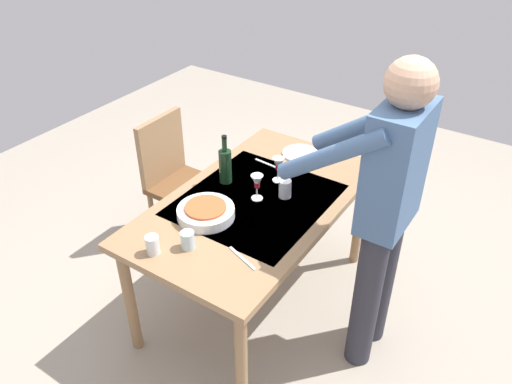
{
  "coord_description": "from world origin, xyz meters",
  "views": [
    {
      "loc": [
        1.9,
        1.26,
        2.36
      ],
      "look_at": [
        0.0,
        0.0,
        0.81
      ],
      "focal_mm": 35.72,
      "sensor_mm": 36.0,
      "label": 1
    }
  ],
  "objects_px": {
    "wine_glass_left": "(278,165)",
    "chair_near": "(175,173)",
    "water_cup_far_left": "(188,240)",
    "serving_bowl_pasta": "(206,212)",
    "water_cup_near_right": "(285,189)",
    "wine_glass_right": "(258,183)",
    "dining_table": "(256,211)",
    "water_cup_near_left": "(153,245)",
    "person_server": "(385,206)",
    "dinner_plate_near": "(301,153)",
    "wine_bottle": "(225,165)"
  },
  "relations": [
    {
      "from": "wine_bottle",
      "to": "dinner_plate_near",
      "type": "relative_size",
      "value": 1.29
    },
    {
      "from": "wine_glass_left",
      "to": "dinner_plate_near",
      "type": "distance_m",
      "value": 0.36
    },
    {
      "from": "dining_table",
      "to": "serving_bowl_pasta",
      "type": "relative_size",
      "value": 4.95
    },
    {
      "from": "water_cup_near_right",
      "to": "dinner_plate_near",
      "type": "height_order",
      "value": "water_cup_near_right"
    },
    {
      "from": "chair_near",
      "to": "wine_glass_right",
      "type": "bearing_deg",
      "value": 74.89
    },
    {
      "from": "wine_bottle",
      "to": "water_cup_near_right",
      "type": "bearing_deg",
      "value": 98.86
    },
    {
      "from": "serving_bowl_pasta",
      "to": "water_cup_far_left",
      "type": "bearing_deg",
      "value": 18.4
    },
    {
      "from": "wine_glass_left",
      "to": "chair_near",
      "type": "bearing_deg",
      "value": -90.11
    },
    {
      "from": "serving_bowl_pasta",
      "to": "dinner_plate_near",
      "type": "distance_m",
      "value": 0.85
    },
    {
      "from": "wine_glass_left",
      "to": "dinner_plate_near",
      "type": "relative_size",
      "value": 0.66
    },
    {
      "from": "water_cup_near_right",
      "to": "water_cup_far_left",
      "type": "relative_size",
      "value": 1.12
    },
    {
      "from": "chair_near",
      "to": "wine_glass_right",
      "type": "xyz_separation_m",
      "value": [
        0.22,
        0.82,
        0.34
      ]
    },
    {
      "from": "wine_bottle",
      "to": "wine_glass_left",
      "type": "bearing_deg",
      "value": 125.35
    },
    {
      "from": "wine_bottle",
      "to": "wine_glass_right",
      "type": "height_order",
      "value": "wine_bottle"
    },
    {
      "from": "dining_table",
      "to": "water_cup_far_left",
      "type": "height_order",
      "value": "water_cup_far_left"
    },
    {
      "from": "chair_near",
      "to": "water_cup_far_left",
      "type": "relative_size",
      "value": 9.91
    },
    {
      "from": "wine_glass_right",
      "to": "water_cup_near_right",
      "type": "height_order",
      "value": "wine_glass_right"
    },
    {
      "from": "dining_table",
      "to": "person_server",
      "type": "relative_size",
      "value": 0.88
    },
    {
      "from": "dining_table",
      "to": "water_cup_far_left",
      "type": "relative_size",
      "value": 16.18
    },
    {
      "from": "person_server",
      "to": "wine_glass_left",
      "type": "relative_size",
      "value": 11.19
    },
    {
      "from": "water_cup_near_left",
      "to": "water_cup_near_right",
      "type": "bearing_deg",
      "value": 159.63
    },
    {
      "from": "person_server",
      "to": "wine_glass_right",
      "type": "relative_size",
      "value": 11.19
    },
    {
      "from": "wine_bottle",
      "to": "wine_glass_right",
      "type": "distance_m",
      "value": 0.25
    },
    {
      "from": "wine_glass_left",
      "to": "serving_bowl_pasta",
      "type": "relative_size",
      "value": 0.5
    },
    {
      "from": "water_cup_far_left",
      "to": "serving_bowl_pasta",
      "type": "distance_m",
      "value": 0.25
    },
    {
      "from": "water_cup_near_left",
      "to": "dinner_plate_near",
      "type": "xyz_separation_m",
      "value": [
        -1.21,
        0.12,
        -0.04
      ]
    },
    {
      "from": "wine_glass_right",
      "to": "serving_bowl_pasta",
      "type": "xyz_separation_m",
      "value": [
        0.28,
        -0.13,
        -0.07
      ]
    },
    {
      "from": "water_cup_far_left",
      "to": "dinner_plate_near",
      "type": "relative_size",
      "value": 0.4
    },
    {
      "from": "wine_glass_right",
      "to": "water_cup_near_right",
      "type": "xyz_separation_m",
      "value": [
        -0.1,
        0.11,
        -0.05
      ]
    },
    {
      "from": "chair_near",
      "to": "serving_bowl_pasta",
      "type": "relative_size",
      "value": 3.03
    },
    {
      "from": "water_cup_near_left",
      "to": "wine_glass_left",
      "type": "bearing_deg",
      "value": 169.54
    },
    {
      "from": "dining_table",
      "to": "wine_glass_right",
      "type": "height_order",
      "value": "wine_glass_right"
    },
    {
      "from": "water_cup_near_left",
      "to": "chair_near",
      "type": "bearing_deg",
      "value": -143.11
    },
    {
      "from": "wine_glass_right",
      "to": "water_cup_near_left",
      "type": "xyz_separation_m",
      "value": [
        0.65,
        -0.17,
        -0.06
      ]
    },
    {
      "from": "chair_near",
      "to": "person_server",
      "type": "xyz_separation_m",
      "value": [
        0.18,
        1.51,
        0.43
      ]
    },
    {
      "from": "wine_glass_right",
      "to": "serving_bowl_pasta",
      "type": "relative_size",
      "value": 0.5
    },
    {
      "from": "water_cup_near_right",
      "to": "dinner_plate_near",
      "type": "bearing_deg",
      "value": -161.18
    },
    {
      "from": "chair_near",
      "to": "dinner_plate_near",
      "type": "relative_size",
      "value": 3.96
    },
    {
      "from": "dining_table",
      "to": "water_cup_near_left",
      "type": "relative_size",
      "value": 15.38
    },
    {
      "from": "serving_bowl_pasta",
      "to": "water_cup_near_left",
      "type": "bearing_deg",
      "value": -5.2
    },
    {
      "from": "serving_bowl_pasta",
      "to": "dining_table",
      "type": "bearing_deg",
      "value": 154.69
    },
    {
      "from": "dining_table",
      "to": "chair_near",
      "type": "height_order",
      "value": "chair_near"
    },
    {
      "from": "chair_near",
      "to": "wine_glass_right",
      "type": "relative_size",
      "value": 6.03
    },
    {
      "from": "dining_table",
      "to": "person_server",
      "type": "bearing_deg",
      "value": 93.79
    },
    {
      "from": "chair_near",
      "to": "dinner_plate_near",
      "type": "bearing_deg",
      "value": 113.63
    },
    {
      "from": "chair_near",
      "to": "water_cup_near_right",
      "type": "bearing_deg",
      "value": 82.8
    },
    {
      "from": "chair_near",
      "to": "water_cup_far_left",
      "type": "bearing_deg",
      "value": 45.67
    },
    {
      "from": "water_cup_far_left",
      "to": "wine_glass_left",
      "type": "bearing_deg",
      "value": 176.4
    },
    {
      "from": "wine_glass_left",
      "to": "serving_bowl_pasta",
      "type": "distance_m",
      "value": 0.52
    },
    {
      "from": "dinner_plate_near",
      "to": "wine_glass_left",
      "type": "bearing_deg",
      "value": 6.18
    }
  ]
}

